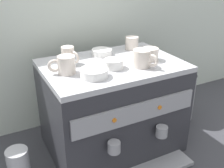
# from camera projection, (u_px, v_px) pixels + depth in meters

# --- Properties ---
(ground_plane) EXTENTS (4.00, 4.00, 0.00)m
(ground_plane) POSITION_uv_depth(u_px,v_px,m) (112.00, 144.00, 1.52)
(ground_plane) COLOR #38383D
(tiled_backsplash_wall) EXTENTS (2.80, 0.03, 0.97)m
(tiled_backsplash_wall) POSITION_uv_depth(u_px,v_px,m) (83.00, 42.00, 1.62)
(tiled_backsplash_wall) COLOR silver
(tiled_backsplash_wall) RESTS_ON ground_plane
(espresso_machine) EXTENTS (0.66, 0.57, 0.48)m
(espresso_machine) POSITION_uv_depth(u_px,v_px,m) (112.00, 107.00, 1.41)
(espresso_machine) COLOR #2D2D33
(espresso_machine) RESTS_ON ground_plane
(ceramic_cup_0) EXTENTS (0.06, 0.10, 0.08)m
(ceramic_cup_0) POSITION_uv_depth(u_px,v_px,m) (69.00, 56.00, 1.29)
(ceramic_cup_0) COLOR beige
(ceramic_cup_0) RESTS_ON espresso_machine
(ceramic_cup_1) EXTENTS (0.08, 0.11, 0.06)m
(ceramic_cup_1) POSITION_uv_depth(u_px,v_px,m) (150.00, 54.00, 1.35)
(ceramic_cup_1) COLOR beige
(ceramic_cup_1) RESTS_ON espresso_machine
(ceramic_cup_2) EXTENTS (0.10, 0.08, 0.07)m
(ceramic_cup_2) POSITION_uv_depth(u_px,v_px,m) (132.00, 43.00, 1.50)
(ceramic_cup_2) COLOR beige
(ceramic_cup_2) RESTS_ON espresso_machine
(ceramic_cup_3) EXTENTS (0.12, 0.08, 0.08)m
(ceramic_cup_3) POSITION_uv_depth(u_px,v_px,m) (65.00, 65.00, 1.18)
(ceramic_cup_3) COLOR beige
(ceramic_cup_3) RESTS_ON espresso_machine
(ceramic_cup_4) EXTENTS (0.09, 0.12, 0.08)m
(ceramic_cup_4) POSITION_uv_depth(u_px,v_px,m) (143.00, 58.00, 1.25)
(ceramic_cup_4) COLOR beige
(ceramic_cup_4) RESTS_ON espresso_machine
(ceramic_bowl_0) EXTENTS (0.09, 0.09, 0.04)m
(ceramic_bowl_0) POSITION_uv_depth(u_px,v_px,m) (114.00, 64.00, 1.25)
(ceramic_bowl_0) COLOR white
(ceramic_bowl_0) RESTS_ON espresso_machine
(ceramic_bowl_1) EXTENTS (0.12, 0.12, 0.04)m
(ceramic_bowl_1) POSITION_uv_depth(u_px,v_px,m) (94.00, 73.00, 1.16)
(ceramic_bowl_1) COLOR white
(ceramic_bowl_1) RESTS_ON espresso_machine
(ceramic_bowl_2) EXTENTS (0.10, 0.10, 0.03)m
(ceramic_bowl_2) POSITION_uv_depth(u_px,v_px,m) (102.00, 52.00, 1.42)
(ceramic_bowl_2) COLOR white
(ceramic_bowl_2) RESTS_ON espresso_machine
(coffee_grinder) EXTENTS (0.18, 0.18, 0.39)m
(coffee_grinder) POSITION_uv_depth(u_px,v_px,m) (180.00, 89.00, 1.69)
(coffee_grinder) COLOR #939399
(coffee_grinder) RESTS_ON ground_plane
(milk_pitcher) EXTENTS (0.10, 0.10, 0.15)m
(milk_pitcher) POSITION_uv_depth(u_px,v_px,m) (19.00, 164.00, 1.26)
(milk_pitcher) COLOR #B7B7BC
(milk_pitcher) RESTS_ON ground_plane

